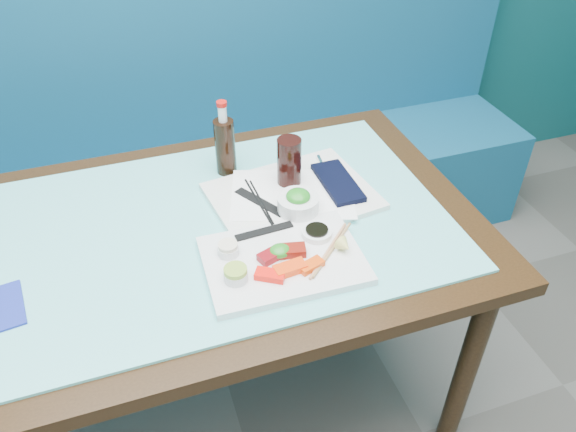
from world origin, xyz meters
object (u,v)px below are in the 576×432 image
object	(u,v)px
sashimi_plate	(283,260)
dining_table	(215,252)
serving_tray	(292,196)
cola_glass	(289,162)
cola_bottle_body	(225,147)
seaweed_bowl	(298,204)
booth_bench	(175,174)

from	to	relation	value
sashimi_plate	dining_table	bearing A→B (deg)	125.97
dining_table	serving_tray	xyz separation A→B (m)	(0.24, 0.04, 0.10)
cola_glass	cola_bottle_body	distance (m)	0.20
seaweed_bowl	booth_bench	bearing A→B (deg)	104.56
booth_bench	cola_bottle_body	bearing A→B (deg)	-80.77
cola_bottle_body	cola_glass	bearing A→B (deg)	-42.32
booth_bench	cola_bottle_body	xyz separation A→B (m)	(0.10, -0.61, 0.47)
sashimi_plate	cola_glass	bearing A→B (deg)	70.32
serving_tray	dining_table	bearing A→B (deg)	-176.86
sashimi_plate	seaweed_bowl	distance (m)	0.19
cola_glass	cola_bottle_body	bearing A→B (deg)	137.68
dining_table	cola_bottle_body	size ratio (longest dim) A/B	8.39
sashimi_plate	cola_glass	world-z (taller)	cola_glass
booth_bench	sashimi_plate	size ratio (longest dim) A/B	8.01
booth_bench	cola_glass	size ratio (longest dim) A/B	21.65
booth_bench	sashimi_plate	distance (m)	1.11
seaweed_bowl	dining_table	bearing A→B (deg)	172.17
booth_bench	dining_table	xyz separation A→B (m)	(0.00, -0.84, 0.29)
booth_bench	dining_table	distance (m)	0.89
dining_table	sashimi_plate	size ratio (longest dim) A/B	3.74
booth_bench	serving_tray	bearing A→B (deg)	-73.47
dining_table	cola_glass	xyz separation A→B (m)	(0.25, 0.10, 0.18)
booth_bench	cola_glass	xyz separation A→B (m)	(0.25, -0.74, 0.47)
booth_bench	sashimi_plate	xyz separation A→B (m)	(0.13, -1.03, 0.39)
sashimi_plate	cola_bottle_body	world-z (taller)	cola_bottle_body
booth_bench	seaweed_bowl	distance (m)	0.99
cola_bottle_body	seaweed_bowl	bearing A→B (deg)	-64.25
dining_table	cola_glass	distance (m)	0.32
sashimi_plate	serving_tray	bearing A→B (deg)	67.91
sashimi_plate	seaweed_bowl	bearing A→B (deg)	61.39
booth_bench	cola_bottle_body	world-z (taller)	booth_bench
seaweed_bowl	cola_bottle_body	distance (m)	0.30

